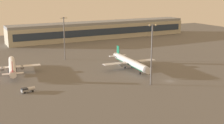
# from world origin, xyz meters

# --- Properties ---
(ground_plane) EXTENTS (416.00, 416.00, 0.00)m
(ground_plane) POSITION_xyz_m (0.00, 0.00, 0.00)
(ground_plane) COLOR #605E5B
(terminal_building) EXTENTS (179.84, 22.40, 16.40)m
(terminal_building) POSITION_xyz_m (30.01, 144.97, 8.09)
(terminal_building) COLOR #B2AD99
(terminal_building) RESTS_ON ground
(airplane_far_stand) EXTENTS (33.91, 43.54, 11.16)m
(airplane_far_stand) POSITION_xyz_m (-5.75, 30.91, 4.22)
(airplane_far_stand) COLOR silver
(airplane_far_stand) RESTS_ON ground
(airplane_mid_apron) EXTENTS (31.47, 40.28, 10.35)m
(airplane_mid_apron) POSITION_xyz_m (-70.28, 53.82, 3.91)
(airplane_mid_apron) COLOR white
(airplane_mid_apron) RESTS_ON ground
(fuel_truck) EXTENTS (6.55, 3.19, 2.35)m
(fuel_truck) POSITION_xyz_m (-69.75, 16.63, 1.37)
(fuel_truck) COLOR gray
(fuel_truck) RESTS_ON ground
(apron_light_west) EXTENTS (4.80, 0.90, 28.86)m
(apron_light_west) POSITION_xyz_m (-32.34, 73.09, 16.31)
(apron_light_west) COLOR slate
(apron_light_west) RESTS_ON ground
(apron_light_central) EXTENTS (4.80, 0.90, 30.59)m
(apron_light_central) POSITION_xyz_m (-12.23, -0.32, 17.19)
(apron_light_central) COLOR slate
(apron_light_central) RESTS_ON ground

